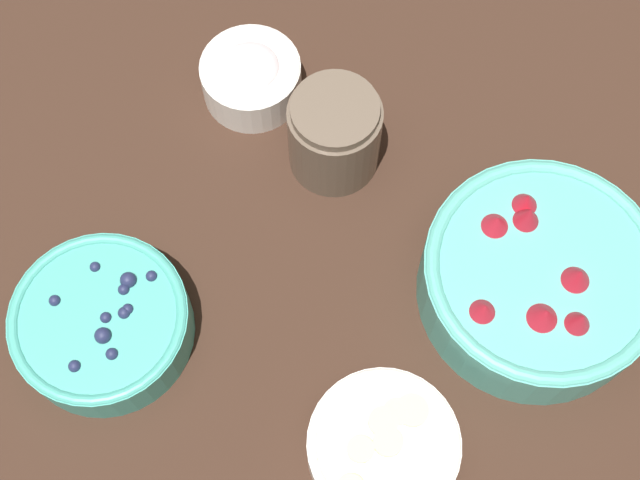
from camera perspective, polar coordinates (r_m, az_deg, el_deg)
ground_plane at (r=0.87m, az=0.29°, el=-6.35°), size 4.00×4.00×0.00m
bowl_strawberries at (r=0.87m, az=13.85°, el=-2.35°), size 0.23×0.23×0.10m
bowl_blueberries at (r=0.87m, az=-13.78°, el=-5.16°), size 0.17×0.17×0.06m
bowl_bananas at (r=0.83m, az=4.06°, el=-13.05°), size 0.14×0.14×0.05m
bowl_cream at (r=0.97m, az=-4.44°, el=10.46°), size 0.11×0.11×0.06m
jar_chocolate at (r=0.91m, az=0.92°, el=6.69°), size 0.09×0.09×0.10m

